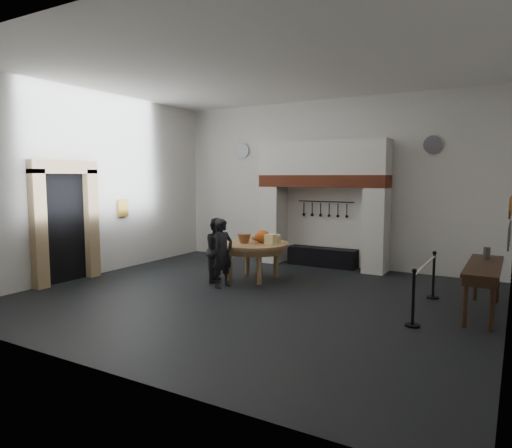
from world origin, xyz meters
The scene contains 38 objects.
floor centered at (0.00, 0.00, 0.00)m, with size 9.00×8.00×0.02m, color black.
ceiling centered at (0.00, 0.00, 4.50)m, with size 9.00×8.00×0.02m, color silver.
wall_back centered at (0.00, 4.00, 2.25)m, with size 9.00×0.02×4.50m, color silver.
wall_front centered at (0.00, -4.00, 2.25)m, with size 9.00×0.02×4.50m, color silver.
wall_left centered at (-4.50, 0.00, 2.25)m, with size 0.02×8.00×4.50m, color silver.
chimney_pier_left centered at (-1.48, 3.65, 1.07)m, with size 0.55×0.70×2.15m, color silver.
chimney_pier_right centered at (1.48, 3.65, 1.07)m, with size 0.55×0.70×2.15m, color silver.
hearth_brick_band centered at (0.00, 3.65, 2.31)m, with size 3.50×0.72×0.32m, color #9E442B.
chimney_hood centered at (0.00, 3.65, 2.92)m, with size 3.50×0.70×0.90m, color silver.
iron_range centered at (0.00, 3.72, 0.25)m, with size 1.90×0.45×0.50m, color black.
utensil_rail centered at (0.00, 3.92, 1.75)m, with size 0.02×0.02×1.60m, color black.
door_recess centered at (-4.47, -1.00, 1.25)m, with size 0.04×1.10×2.50m, color black.
door_jamb_near centered at (-4.38, -1.70, 1.30)m, with size 0.22×0.30×2.60m, color tan.
door_jamb_far centered at (-4.38, -0.30, 1.30)m, with size 0.22×0.30×2.60m, color tan.
door_lintel centered at (-4.38, -1.00, 2.65)m, with size 0.22×1.70×0.30m, color tan.
wall_plaque centered at (-4.45, 0.80, 1.60)m, with size 0.05×0.34×0.44m, color gold.
work_table centered at (-0.83, 1.39, 0.84)m, with size 1.70×1.70×0.07m, color tan.
pumpkin centered at (-0.63, 1.49, 1.03)m, with size 0.36×0.36×0.31m, color orange.
cheese_block_big centered at (-0.33, 1.34, 0.99)m, with size 0.22×0.22×0.24m, color #F9E694.
cheese_block_small centered at (-0.35, 1.64, 0.97)m, with size 0.18×0.18×0.20m, color #FFDE98.
wicker_basket centered at (-0.98, 1.24, 0.98)m, with size 0.32×0.32×0.22m, color olive.
bread_loaf centered at (-0.93, 1.74, 0.94)m, with size 0.31×0.18×0.13m, color #986335.
visitor_near centered at (-1.01, 0.39, 0.76)m, with size 0.55×0.36×1.52m, color black.
visitor_far centered at (-1.41, 0.79, 0.75)m, with size 0.72×0.56×1.49m, color black.
side_table centered at (4.10, 1.05, 0.87)m, with size 0.55×2.20×0.06m, color #3A2215.
pewter_jug centered at (4.10, 1.65, 1.01)m, with size 0.12×0.12×0.22m, color #454549.
copper_pan_a centered at (4.46, 0.20, 1.95)m, with size 0.34×0.34×0.03m, color #C6662D.
copper_pan_b centered at (4.46, 0.75, 1.95)m, with size 0.32×0.32×0.03m, color #C6662D.
copper_pan_c centered at (4.46, 1.30, 1.95)m, with size 0.30×0.30×0.03m, color #C6662D.
copper_pan_d centered at (4.46, 1.85, 1.95)m, with size 0.28×0.28×0.03m, color #C6662D.
pewter_plate_left centered at (4.46, 0.40, 1.45)m, with size 0.40×0.40×0.03m, color #4C4C51.
pewter_plate_mid centered at (4.46, 1.00, 1.45)m, with size 0.40×0.40×0.03m, color #4C4C51.
pewter_plate_right centered at (4.46, 1.60, 1.45)m, with size 0.40×0.40×0.03m, color #4C4C51.
pewter_plate_back_left centered at (-2.70, 3.96, 3.20)m, with size 0.44×0.44×0.03m, color #4C4C51.
pewter_plate_back_right centered at (2.70, 3.96, 3.20)m, with size 0.44×0.44×0.03m, color #4C4C51.
barrier_post_near centered at (3.17, -0.26, 0.45)m, with size 0.05×0.05×0.90m, color black.
barrier_post_far centered at (3.17, 1.74, 0.45)m, with size 0.05×0.05×0.90m, color black.
barrier_rope centered at (3.17, 0.74, 0.85)m, with size 0.04×0.04×2.00m, color white.
Camera 1 is at (4.58, -7.80, 2.44)m, focal length 32.00 mm.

